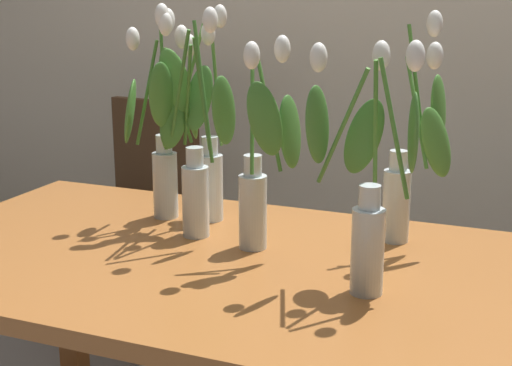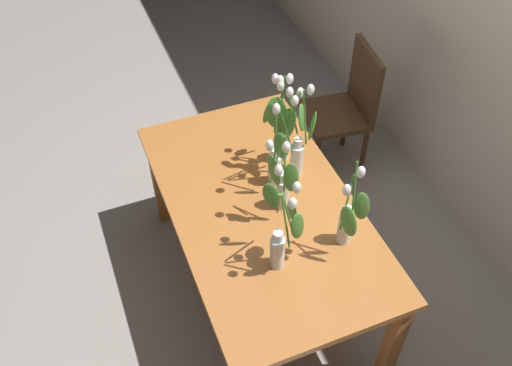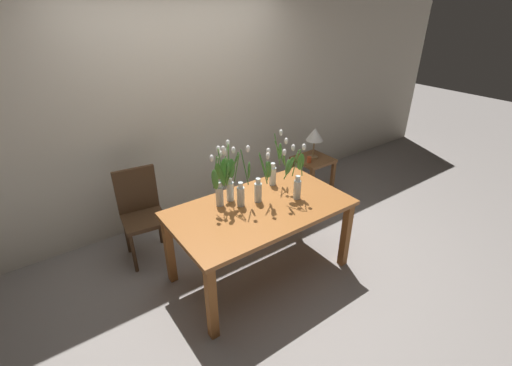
# 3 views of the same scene
# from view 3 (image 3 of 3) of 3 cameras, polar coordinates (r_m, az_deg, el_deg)

# --- Properties ---
(ground_plane) EXTENTS (18.00, 18.00, 0.00)m
(ground_plane) POSITION_cam_3_polar(r_m,az_deg,el_deg) (3.59, 0.64, -13.94)
(ground_plane) COLOR gray
(room_wall_rear) EXTENTS (9.00, 0.10, 2.70)m
(room_wall_rear) POSITION_cam_3_polar(r_m,az_deg,el_deg) (4.10, -11.81, 12.48)
(room_wall_rear) COLOR beige
(room_wall_rear) RESTS_ON ground
(dining_table) EXTENTS (1.60, 0.90, 0.74)m
(dining_table) POSITION_cam_3_polar(r_m,az_deg,el_deg) (3.20, 0.70, -5.21)
(dining_table) COLOR #A3602D
(dining_table) RESTS_ON ground
(tulip_vase_0) EXTENTS (0.16, 0.14, 0.51)m
(tulip_vase_0) POSITION_cam_3_polar(r_m,az_deg,el_deg) (3.15, 0.85, -0.12)
(tulip_vase_0) COLOR silver
(tulip_vase_0) RESTS_ON dining_table
(tulip_vase_1) EXTENTS (0.17, 0.21, 0.57)m
(tulip_vase_1) POSITION_cam_3_polar(r_m,az_deg,el_deg) (3.17, -4.50, 0.04)
(tulip_vase_1) COLOR silver
(tulip_vase_1) RESTS_ON dining_table
(tulip_vase_2) EXTENTS (0.25, 0.18, 0.57)m
(tulip_vase_2) POSITION_cam_3_polar(r_m,az_deg,el_deg) (3.07, -3.04, 0.20)
(tulip_vase_2) COLOR silver
(tulip_vase_2) RESTS_ON dining_table
(tulip_vase_3) EXTENTS (0.21, 0.23, 0.57)m
(tulip_vase_3) POSITION_cam_3_polar(r_m,az_deg,el_deg) (3.08, -5.87, -0.21)
(tulip_vase_3) COLOR silver
(tulip_vase_3) RESTS_ON dining_table
(tulip_vase_4) EXTENTS (0.18, 0.15, 0.56)m
(tulip_vase_4) POSITION_cam_3_polar(r_m,az_deg,el_deg) (3.45, 3.21, 2.46)
(tulip_vase_4) COLOR silver
(tulip_vase_4) RESTS_ON dining_table
(tulip_vase_5) EXTENTS (0.24, 0.14, 0.51)m
(tulip_vase_5) POSITION_cam_3_polar(r_m,az_deg,el_deg) (3.21, 6.37, 0.87)
(tulip_vase_5) COLOR silver
(tulip_vase_5) RESTS_ON dining_table
(dining_chair) EXTENTS (0.45, 0.45, 0.93)m
(dining_chair) POSITION_cam_3_polar(r_m,az_deg,el_deg) (3.70, -17.99, -4.06)
(dining_chair) COLOR #4C331E
(dining_chair) RESTS_ON ground
(side_table) EXTENTS (0.44, 0.44, 0.55)m
(side_table) POSITION_cam_3_polar(r_m,az_deg,el_deg) (4.67, 9.09, 2.63)
(side_table) COLOR brown
(side_table) RESTS_ON ground
(table_lamp) EXTENTS (0.22, 0.22, 0.40)m
(table_lamp) POSITION_cam_3_polar(r_m,az_deg,el_deg) (4.53, 9.43, 7.61)
(table_lamp) COLOR olive
(table_lamp) RESTS_ON side_table
(pillar_candle) EXTENTS (0.06, 0.06, 0.07)m
(pillar_candle) POSITION_cam_3_polar(r_m,az_deg,el_deg) (4.49, 8.53, 3.74)
(pillar_candle) COLOR #CC4C23
(pillar_candle) RESTS_ON side_table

